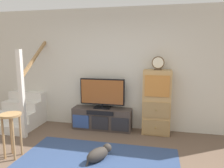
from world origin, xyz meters
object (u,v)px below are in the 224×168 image
object	(u,v)px
bar_stool_near	(11,125)
dog	(99,154)
side_cabinet	(157,102)
media_console	(102,119)
television	(102,93)
desk_clock	(158,63)

from	to	relation	value
bar_stool_near	dog	distance (m)	1.53
side_cabinet	bar_stool_near	world-z (taller)	side_cabinet
media_console	television	size ratio (longest dim) A/B	1.32
media_console	bar_stool_near	bearing A→B (deg)	-126.23
media_console	bar_stool_near	xyz separation A→B (m)	(-1.13, -1.55, 0.31)
television	side_cabinet	world-z (taller)	side_cabinet
television	desk_clock	world-z (taller)	desk_clock
side_cabinet	desk_clock	distance (m)	0.83
bar_stool_near	dog	size ratio (longest dim) A/B	1.54
television	side_cabinet	size ratio (longest dim) A/B	0.73
desk_clock	bar_stool_near	world-z (taller)	desk_clock
television	side_cabinet	distance (m)	1.21
dog	bar_stool_near	bearing A→B (deg)	-172.22
media_console	television	world-z (taller)	television
media_console	desk_clock	size ratio (longest dim) A/B	4.76
television	bar_stool_near	xyz separation A→B (m)	(-1.13, -1.57, -0.28)
television	bar_stool_near	distance (m)	1.96
side_cabinet	dog	bearing A→B (deg)	-122.81
media_console	dog	bearing A→B (deg)	-76.67
television	media_console	bearing A→B (deg)	-90.00
television	dog	size ratio (longest dim) A/B	2.05
side_cabinet	bar_stool_near	size ratio (longest dim) A/B	1.82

